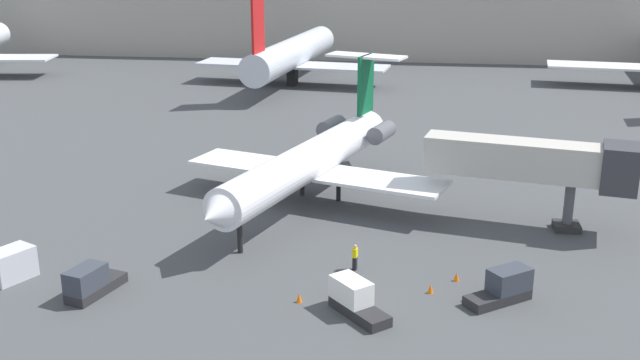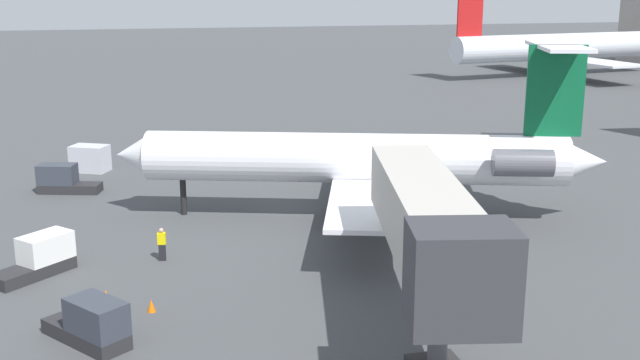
% 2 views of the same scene
% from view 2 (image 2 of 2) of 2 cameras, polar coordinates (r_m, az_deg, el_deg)
% --- Properties ---
extents(ground_plane, '(400.00, 400.00, 0.10)m').
position_cam_2_polar(ground_plane, '(46.56, -2.18, -2.58)').
color(ground_plane, '#424447').
extents(regional_jet, '(21.15, 27.91, 10.21)m').
position_cam_2_polar(regional_jet, '(44.90, 3.56, 1.69)').
color(regional_jet, white).
rests_on(regional_jet, ground_plane).
extents(jet_bridge, '(14.81, 5.83, 6.51)m').
position_cam_2_polar(jet_bridge, '(28.47, 8.18, -3.60)').
color(jet_bridge, '#B7B2A8').
rests_on(jet_bridge, ground_plane).
extents(ground_crew_marshaller, '(0.34, 0.45, 1.69)m').
position_cam_2_polar(ground_crew_marshaller, '(39.46, -11.59, -4.65)').
color(ground_crew_marshaller, black).
rests_on(ground_crew_marshaller, ground_plane).
extents(baggage_tug_lead, '(3.72, 3.91, 1.90)m').
position_cam_2_polar(baggage_tug_lead, '(39.21, -19.95, -5.40)').
color(baggage_tug_lead, '#262628').
rests_on(baggage_tug_lead, ground_plane).
extents(baggage_tug_trailing, '(2.48, 4.23, 1.90)m').
position_cam_2_polar(baggage_tug_trailing, '(53.86, -18.45, -0.00)').
color(baggage_tug_trailing, '#262628').
rests_on(baggage_tug_trailing, ground_plane).
extents(baggage_tug_spare, '(4.04, 3.52, 1.90)m').
position_cam_2_polar(baggage_tug_spare, '(31.27, -16.49, -10.18)').
color(baggage_tug_spare, '#262628').
rests_on(baggage_tug_spare, ground_plane).
extents(cargo_container_uld, '(2.66, 3.07, 1.93)m').
position_cam_2_polar(cargo_container_uld, '(59.29, -16.62, 1.54)').
color(cargo_container_uld, silver).
rests_on(cargo_container_uld, ground_plane).
extents(traffic_cone_near, '(0.36, 0.36, 0.55)m').
position_cam_2_polar(traffic_cone_near, '(35.27, -15.52, -8.23)').
color(traffic_cone_near, orange).
rests_on(traffic_cone_near, ground_plane).
extents(traffic_cone_mid, '(0.36, 0.36, 0.55)m').
position_cam_2_polar(traffic_cone_mid, '(42.37, -18.32, -4.60)').
color(traffic_cone_mid, orange).
rests_on(traffic_cone_mid, ground_plane).
extents(traffic_cone_far, '(0.36, 0.36, 0.55)m').
position_cam_2_polar(traffic_cone_far, '(33.80, -12.35, -9.04)').
color(traffic_cone_far, orange).
rests_on(traffic_cone_far, ground_plane).
extents(parked_airliner_west_end, '(30.03, 35.29, 13.25)m').
position_cam_2_polar(parked_airliner_west_end, '(120.95, 17.09, 9.33)').
color(parked_airliner_west_end, silver).
rests_on(parked_airliner_west_end, ground_plane).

